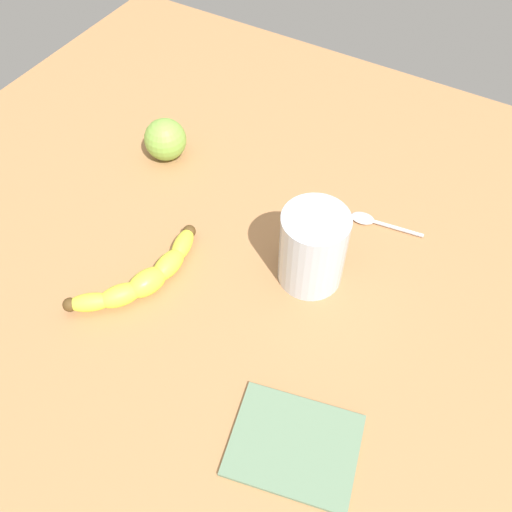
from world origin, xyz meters
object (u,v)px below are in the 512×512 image
Objects in this scene: smoothie_glass at (312,251)px; green_apple_fruit at (165,139)px; banana at (143,278)px; teaspoon at (367,219)px.

smoothie_glass reaches higher than green_apple_fruit.
smoothie_glass is 33.81cm from green_apple_fruit.
banana is at bearing -145.59° from smoothie_glass.
smoothie_glass is 1.71× the size of green_apple_fruit.
teaspoon is (22.24, 26.62, -1.37)cm from banana.
banana is 1.73× the size of smoothie_glass.
smoothie_glass is at bearing -36.20° from banana.
green_apple_fruit is at bearing 48.17° from banana.
banana reaches higher than teaspoon.
green_apple_fruit is 0.62× the size of teaspoon.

